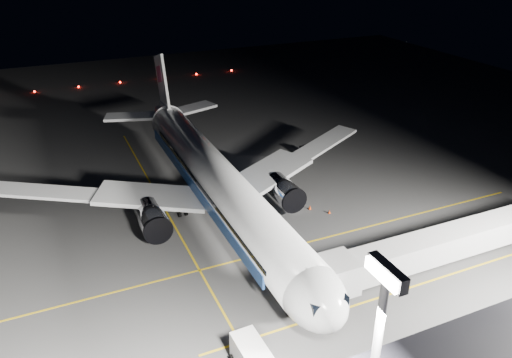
{
  "coord_description": "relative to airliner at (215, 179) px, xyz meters",
  "views": [
    {
      "loc": [
        54.09,
        -18.65,
        33.85
      ],
      "look_at": [
        2.59,
        4.21,
        6.0
      ],
      "focal_mm": 35.0,
      "sensor_mm": 36.0,
      "label": 1
    }
  ],
  "objects": [
    {
      "name": "guide_line_cross",
      "position": [
        1.08,
        -6.0,
        -5.16
      ],
      "size": [
        70.0,
        0.25,
        0.01
      ],
      "primitive_type": "cube",
      "color": "gold",
      "rests_on": "ground"
    },
    {
      "name": "safety_cone_a",
      "position": [
        1.37,
        12.76,
        -4.87
      ],
      "size": [
        0.39,
        0.39,
        0.59
      ],
      "primitive_type": "cone",
      "color": "#EF3C0A",
      "rests_on": "ground"
    },
    {
      "name": "guide_line_main",
      "position": [
        11.08,
        0.0,
        -5.16
      ],
      "size": [
        0.25,
        80.0,
        0.01
      ],
      "primitive_type": "cube",
      "color": "gold",
      "rests_on": "ground"
    },
    {
      "name": "safety_cone_b",
      "position": [
        6.09,
        13.92,
        -4.89
      ],
      "size": [
        0.36,
        0.36,
        0.54
      ],
      "primitive_type": "cone",
      "color": "#EF3C0A",
      "rests_on": "ground"
    },
    {
      "name": "ground",
      "position": [
        1.08,
        0.0,
        -5.16
      ],
      "size": [
        200.0,
        200.0,
        0.0
      ],
      "primitive_type": "plane",
      "color": "#4C4C4F",
      "rests_on": "ground"
    },
    {
      "name": "safety_cone_c",
      "position": [
        4.06,
        12.07,
        -4.87
      ],
      "size": [
        0.39,
        0.39,
        0.58
      ],
      "primitive_type": "cone",
      "color": "#EF3C0A",
      "rests_on": "ground"
    },
    {
      "name": "airliner",
      "position": [
        0.0,
        0.0,
        0.0
      ],
      "size": [
        61.48,
        54.22,
        16.64
      ],
      "color": "silver",
      "rests_on": "ground"
    },
    {
      "name": "baggage_tug",
      "position": [
        -11.88,
        20.49,
        -4.25
      ],
      "size": [
        2.79,
        2.27,
        1.97
      ],
      "rotation": [
        0.0,
        0.0,
        -0.04
      ],
      "color": "black",
      "rests_on": "ground"
    },
    {
      "name": "taxiway_lights",
      "position": [
        -70.92,
        0.0,
        -4.94
      ],
      "size": [
        0.44,
        60.44,
        0.44
      ],
      "color": "#FF140A",
      "rests_on": "ground"
    },
    {
      "name": "jet_bridge",
      "position": [
        23.08,
        18.06,
        -0.58
      ],
      "size": [
        3.6,
        34.4,
        6.3
      ],
      "color": "#B2B2B7",
      "rests_on": "ground"
    },
    {
      "name": "guide_line_side",
      "position": [
        23.08,
        10.0,
        -5.16
      ],
      "size": [
        0.25,
        40.0,
        0.01
      ],
      "primitive_type": "cube",
      "color": "gold",
      "rests_on": "ground"
    }
  ]
}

